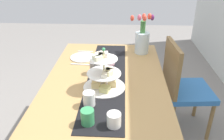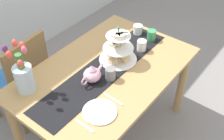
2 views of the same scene
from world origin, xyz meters
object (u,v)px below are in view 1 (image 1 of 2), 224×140
Objects in this scene: tiered_cake_stand at (104,75)px; mug_grey at (95,68)px; teapot at (107,62)px; cream_jug at (114,120)px; dinner_plate_left at (83,57)px; fork_left at (85,51)px; knife_left at (80,64)px; mug_white_text at (89,99)px; tulip_vase at (142,39)px; mug_orange at (88,117)px; dining_table at (106,89)px; chair_left at (182,85)px.

tiered_cake_stand is 0.24m from mug_grey.
tiered_cake_stand is 3.20× the size of mug_grey.
cream_jug is at bearing 6.96° from teapot.
fork_left is (-0.14, 0.00, -0.00)m from dinner_plate_left.
tiered_cake_stand is 0.42m from cream_jug.
mug_white_text reaches higher than knife_left.
mug_orange is at bearing -19.17° from tulip_vase.
dining_table is 0.76m from chair_left.
tulip_vase is 0.61m from mug_grey.
cream_jug is at bearing 41.13° from mug_white_text.
dining_table is 9.42× the size of fork_left.
dining_table is at bearing 168.62° from mug_white_text.
dining_table is 14.88× the size of mug_grey.
knife_left is at bearing -61.37° from tulip_vase.
chair_left is at bearing 96.06° from knife_left.
mug_orange is at bearing -8.78° from tiered_cake_stand.
tulip_vase is at bearing 105.60° from dinner_plate_left.
tiered_cake_stand reaches higher than mug_white_text.
teapot reaches higher than mug_grey.
mug_white_text and mug_orange have the same top height.
knife_left is 0.21m from mug_grey.
teapot is at bearing 175.07° from mug_orange.
teapot is at bearing 171.72° from mug_white_text.
chair_left reaches higher than cream_jug.
fork_left is at bearing -160.12° from tiered_cake_stand.
tulip_vase is 2.59× the size of fork_left.
knife_left is at bearing 0.00° from dinner_plate_left.
cream_jug is (1.07, -0.22, -0.09)m from tulip_vase.
mug_orange is (0.18, 0.02, 0.00)m from mug_white_text.
tulip_vase is 1.69× the size of dinner_plate_left.
dinner_plate_left is at bearing -154.14° from mug_grey.
chair_left is 5.35× the size of knife_left.
dinner_plate_left is at bearing -167.62° from mug_white_text.
knife_left is 1.79× the size of mug_white_text.
mug_grey reaches higher than cream_jug.
teapot is at bearing 76.79° from knife_left.
knife_left is 0.61m from mug_white_text.
mug_orange is (0.91, 0.18, 0.04)m from dinner_plate_left.
tulip_vase is at bearing 90.72° from fork_left.
mug_white_text is at bearing 15.32° from knife_left.
mug_white_text is at bearing -138.87° from cream_jug.
dinner_plate_left is at bearing 180.00° from knife_left.
tulip_vase is 4.57× the size of cream_jug.
cream_jug is (0.87, -0.60, 0.28)m from chair_left.
mug_orange is at bearing 9.51° from fork_left.
mug_white_text is at bearing -11.38° from dining_table.
tiered_cake_stand is 0.31m from teapot.
cream_jug reaches higher than knife_left.
tulip_vase reaches higher than cream_jug.
dinner_plate_left is 2.42× the size of mug_grey.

